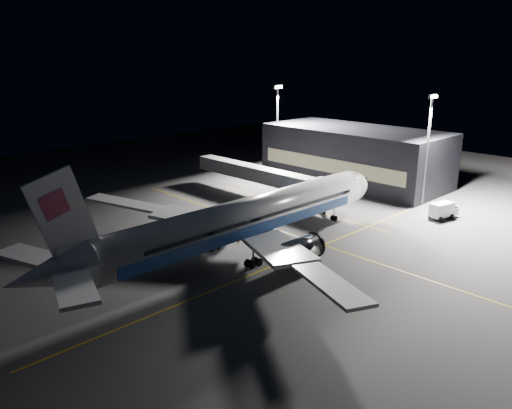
{
  "coord_description": "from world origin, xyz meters",
  "views": [
    {
      "loc": [
        -46.09,
        -48.98,
        27.44
      ],
      "look_at": [
        3.65,
        1.98,
        6.0
      ],
      "focal_mm": 35.0,
      "sensor_mm": 36.0,
      "label": 1
    }
  ],
  "objects": [
    {
      "name": "airliner",
      "position": [
        -1.08,
        0.0,
        5.16
      ],
      "size": [
        61.48,
        54.22,
        16.64
      ],
      "color": "silver",
      "rests_on": "ground"
    },
    {
      "name": "terminal",
      "position": [
        45.98,
        14.0,
        6.0
      ],
      "size": [
        18.12,
        40.0,
        12.0
      ],
      "color": "black",
      "rests_on": "ground"
    },
    {
      "name": "floodlight_mast_north",
      "position": [
        40.0,
        31.99,
        12.37
      ],
      "size": [
        2.4,
        0.68,
        20.7
      ],
      "color": "#59595E",
      "rests_on": "ground"
    },
    {
      "name": "safety_cone_b",
      "position": [
        1.88,
        4.0,
        0.26
      ],
      "size": [
        0.35,
        0.35,
        0.52
      ],
      "primitive_type": "cone",
      "color": "#FF4D0A",
      "rests_on": "ground"
    },
    {
      "name": "ground",
      "position": [
        0.0,
        0.0,
        0.0
      ],
      "size": [
        200.0,
        200.0,
        0.0
      ],
      "primitive_type": "plane",
      "color": "#4C4C4F",
      "rests_on": "ground"
    },
    {
      "name": "baggage_tug",
      "position": [
        -3.52,
        11.31,
        0.79
      ],
      "size": [
        2.62,
        2.24,
        1.71
      ],
      "rotation": [
        0.0,
        0.0,
        0.17
      ],
      "color": "black",
      "rests_on": "ground"
    },
    {
      "name": "safety_cone_a",
      "position": [
        3.83,
        14.0,
        0.33
      ],
      "size": [
        0.44,
        0.44,
        0.66
      ],
      "primitive_type": "cone",
      "color": "#FF4D0A",
      "rests_on": "ground"
    },
    {
      "name": "guide_line_side",
      "position": [
        22.0,
        10.0,
        0.01
      ],
      "size": [
        0.25,
        40.0,
        0.01
      ],
      "primitive_type": "cube",
      "color": "gold",
      "rests_on": "ground"
    },
    {
      "name": "jet_bridge",
      "position": [
        22.0,
        18.06,
        4.58
      ],
      "size": [
        3.6,
        34.4,
        6.3
      ],
      "color": "#B2B2B7",
      "rests_on": "ground"
    },
    {
      "name": "service_truck",
      "position": [
        35.27,
        -12.48,
        1.51
      ],
      "size": [
        5.86,
        3.35,
        2.82
      ],
      "rotation": [
        0.0,
        0.0,
        -0.21
      ],
      "color": "silver",
      "rests_on": "ground"
    },
    {
      "name": "guide_line_main",
      "position": [
        10.0,
        0.0,
        0.01
      ],
      "size": [
        0.25,
        80.0,
        0.01
      ],
      "primitive_type": "cube",
      "color": "gold",
      "rests_on": "ground"
    },
    {
      "name": "safety_cone_c",
      "position": [
        4.74,
        4.0,
        0.32
      ],
      "size": [
        0.43,
        0.43,
        0.65
      ],
      "primitive_type": "cone",
      "color": "#FF4D0A",
      "rests_on": "ground"
    },
    {
      "name": "floodlight_mast_south",
      "position": [
        40.0,
        -6.01,
        12.37
      ],
      "size": [
        2.4,
        0.67,
        20.7
      ],
      "color": "#59595E",
      "rests_on": "ground"
    },
    {
      "name": "guide_line_cross",
      "position": [
        0.0,
        -6.0,
        0.01
      ],
      "size": [
        70.0,
        0.25,
        0.01
      ],
      "primitive_type": "cube",
      "color": "gold",
      "rests_on": "ground"
    }
  ]
}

